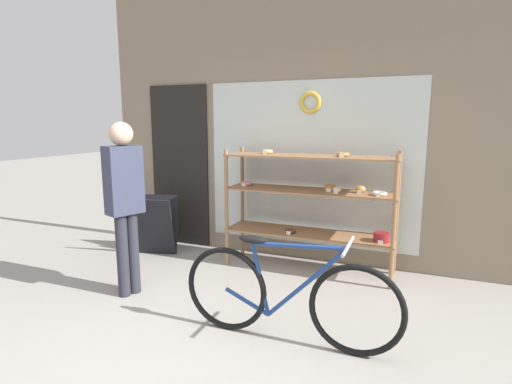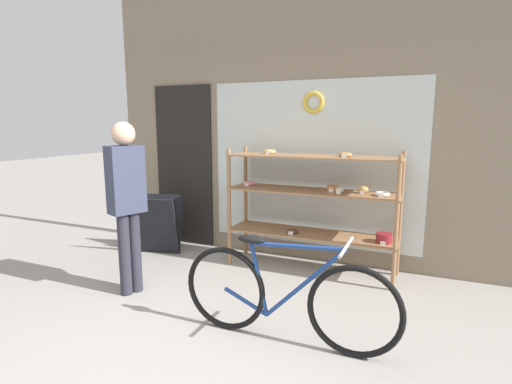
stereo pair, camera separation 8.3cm
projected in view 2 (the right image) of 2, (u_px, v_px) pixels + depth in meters
The scene contains 6 objects.
ground_plane at pixel (169, 376), 2.60m from camera, with size 30.00×30.00×0.00m, color gray.
storefront_facade at pixel (295, 108), 4.64m from camera, with size 4.98×0.13×3.71m.
display_case at pixel (315, 197), 4.32m from camera, with size 1.85×0.48×1.34m.
bicycle at pixel (285, 296), 2.95m from camera, with size 1.68×0.46×0.81m.
sandwich_board at pixel (157, 224), 5.00m from camera, with size 0.65×0.51×0.72m.
pedestrian at pixel (127, 195), 3.71m from camera, with size 0.28×0.36×1.64m.
Camera 2 is at (1.47, -1.92, 1.63)m, focal length 28.00 mm.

